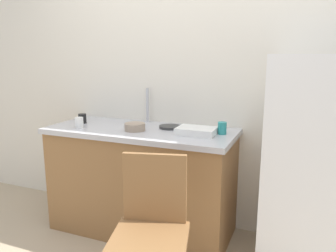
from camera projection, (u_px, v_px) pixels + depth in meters
back_wall at (186, 75)px, 2.74m from camera, size 4.80×0.10×2.52m
cabinet_base at (142, 182)px, 2.69m from camera, size 1.44×0.60×0.82m
countertop at (141, 131)px, 2.60m from camera, size 1.48×0.64×0.04m
faucet at (147, 105)px, 2.82m from camera, size 0.02×0.02×0.29m
refrigerator at (313, 165)px, 2.17m from camera, size 0.60×0.58×1.43m
chair at (151, 230)px, 1.79m from camera, size 0.49×0.49×0.89m
dish_tray at (197, 131)px, 2.40m from camera, size 0.28×0.20×0.05m
terracotta_bowl at (135, 127)px, 2.53m from camera, size 0.16×0.16×0.06m
hotplate at (170, 127)px, 2.61m from camera, size 0.17×0.17×0.02m
cup_teal at (222, 128)px, 2.41m from camera, size 0.06×0.06×0.09m
cup_white at (79, 123)px, 2.62m from camera, size 0.06×0.06×0.08m
cup_black at (82, 118)px, 2.80m from camera, size 0.07×0.07×0.08m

